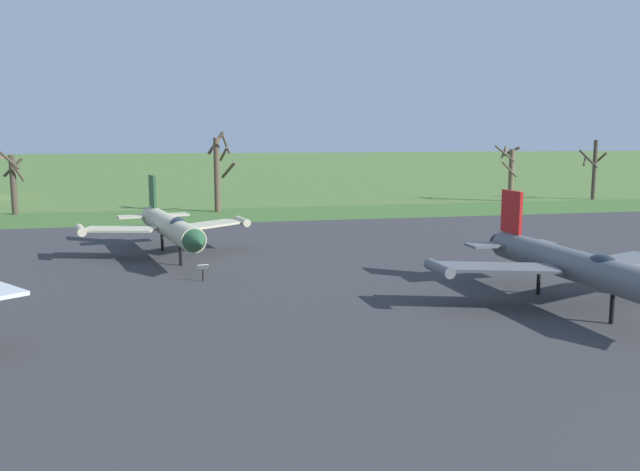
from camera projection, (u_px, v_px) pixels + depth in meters
The scene contains 9 objects.
asphalt_apron at pixel (446, 301), 31.19m from camera, with size 86.56×61.16×0.05m, color #333335.
grass_verge_strip at pixel (300, 213), 66.50m from camera, with size 146.56×12.00×0.06m, color #3C612B.
jet_fighter_front_right at pixel (575, 265), 29.49m from camera, with size 12.36×14.28×4.91m.
jet_fighter_rear_center at pixel (171, 226), 41.66m from camera, with size 11.22×14.60×4.99m.
info_placard_rear_center at pixel (203, 270), 35.27m from camera, with size 0.64×0.35×0.97m.
bare_tree_far_left at pixel (13, 181), 64.90m from camera, with size 2.71×2.69×6.95m.
bare_tree_left_of_center at pixel (218, 170), 67.20m from camera, with size 2.82×3.35×8.20m.
bare_tree_center at pixel (510, 170), 78.94m from camera, with size 3.16×3.45×6.66m.
bare_tree_right_of_center at pixel (594, 167), 80.90m from camera, with size 2.92×3.45×7.23m.
Camera 1 is at (-12.37, -10.03, 7.70)m, focal length 37.29 mm.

